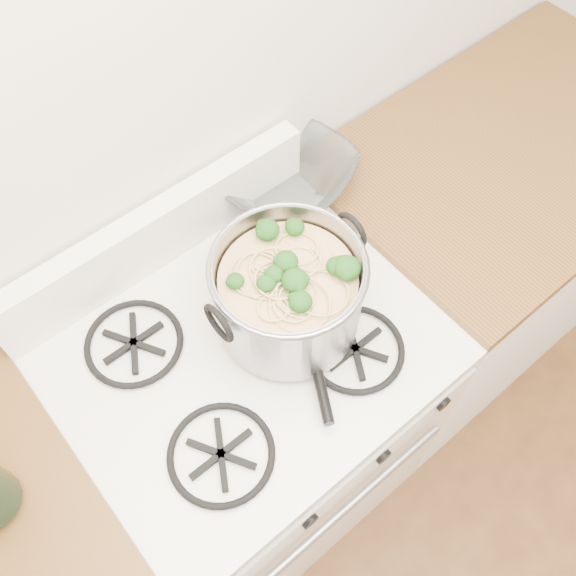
# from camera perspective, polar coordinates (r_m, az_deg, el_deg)

# --- Properties ---
(gas_range) EXTENTS (0.76, 0.66, 0.92)m
(gas_range) POSITION_cam_1_polar(r_m,az_deg,el_deg) (1.76, -2.91, -12.13)
(gas_range) COLOR white
(gas_range) RESTS_ON ground
(counter_left) EXTENTS (0.25, 0.65, 0.92)m
(counter_left) POSITION_cam_1_polar(r_m,az_deg,el_deg) (1.72, -17.39, -21.46)
(counter_left) COLOR silver
(counter_left) RESTS_ON ground
(counter_right) EXTENTS (1.00, 0.65, 0.92)m
(counter_right) POSITION_cam_1_polar(r_m,az_deg,el_deg) (2.08, 16.46, 3.47)
(counter_right) COLOR silver
(counter_right) RESTS_ON ground
(stock_pot) EXTENTS (0.33, 0.30, 0.20)m
(stock_pot) POSITION_cam_1_polar(r_m,az_deg,el_deg) (1.25, 0.00, -0.51)
(stock_pot) COLOR gray
(stock_pot) RESTS_ON gas_range
(spatula) EXTENTS (0.40, 0.41, 0.02)m
(spatula) POSITION_cam_1_polar(r_m,az_deg,el_deg) (1.33, 1.32, -1.76)
(spatula) COLOR black
(spatula) RESTS_ON gas_range
(glass_bowl) EXTENTS (0.16, 0.16, 0.03)m
(glass_bowl) POSITION_cam_1_polar(r_m,az_deg,el_deg) (1.53, -0.53, 9.57)
(glass_bowl) COLOR white
(glass_bowl) RESTS_ON gas_range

